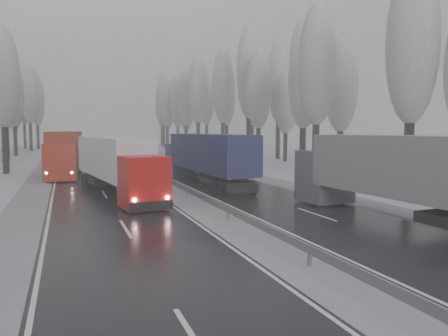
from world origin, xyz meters
TOP-DOWN VIEW (x-y plane):
  - ground at (0.00, 0.00)m, footprint 260.00×260.00m
  - carriageway_right at (5.25, 30.00)m, footprint 7.50×200.00m
  - carriageway_left at (-5.25, 30.00)m, footprint 7.50×200.00m
  - median_slush at (0.00, 30.00)m, footprint 3.00×200.00m
  - shoulder_right at (10.20, 30.00)m, footprint 2.40×200.00m
  - shoulder_left at (-10.20, 30.00)m, footprint 2.40×200.00m
  - median_guardrail at (0.00, 29.99)m, footprint 0.12×200.00m
  - tree_16 at (15.04, 15.67)m, footprint 3.60×3.60m
  - tree_18 at (14.51, 27.03)m, footprint 3.60×3.60m
  - tree_19 at (20.02, 31.03)m, footprint 3.60×3.60m
  - tree_20 at (17.90, 35.17)m, footprint 3.60×3.60m
  - tree_21 at (20.12, 39.17)m, footprint 3.60×3.60m
  - tree_22 at (17.02, 45.60)m, footprint 3.60×3.60m
  - tree_23 at (23.31, 49.60)m, footprint 3.60×3.60m
  - tree_24 at (17.90, 51.02)m, footprint 3.60×3.60m
  - tree_25 at (24.81, 55.02)m, footprint 3.60×3.60m
  - tree_26 at (17.56, 61.27)m, footprint 3.60×3.60m
  - tree_27 at (24.72, 65.27)m, footprint 3.60×3.60m
  - tree_28 at (16.34, 71.95)m, footprint 3.60×3.60m
  - tree_29 at (23.71, 75.95)m, footprint 3.60×3.60m
  - tree_30 at (16.56, 81.70)m, footprint 3.60×3.60m
  - tree_31 at (22.48, 85.70)m, footprint 3.60×3.60m
  - tree_32 at (16.63, 89.21)m, footprint 3.60×3.60m
  - tree_33 at (19.77, 93.21)m, footprint 3.60×3.60m
  - tree_34 at (15.73, 96.32)m, footprint 3.60×3.60m
  - tree_35 at (24.94, 100.32)m, footprint 3.60×3.60m
  - tree_36 at (17.04, 106.16)m, footprint 3.60×3.60m
  - tree_37 at (24.02, 110.16)m, footprint 3.60×3.60m
  - tree_38 at (18.73, 116.73)m, footprint 3.60×3.60m
  - tree_39 at (21.55, 120.73)m, footprint 3.60×3.60m
  - tree_62 at (-13.94, 43.73)m, footprint 3.60×3.60m
  - tree_68 at (-16.58, 69.11)m, footprint 3.60×3.60m
  - tree_70 at (-16.33, 79.19)m, footprint 3.60×3.60m
  - tree_72 at (-18.93, 88.54)m, footprint 3.60×3.60m
  - tree_74 at (-15.07, 99.33)m, footprint 3.60×3.60m
  - tree_76 at (-14.05, 108.72)m, footprint 3.60×3.60m
  - tree_77 at (-19.66, 112.72)m, footprint 3.60×3.60m
  - tree_78 at (-17.56, 115.31)m, footprint 3.60×3.60m
  - tree_79 at (-20.33, 119.31)m, footprint 3.60×3.60m
  - truck_grey_tarp at (8.13, 8.41)m, footprint 3.65×17.50m
  - truck_blue_box at (3.37, 26.65)m, footprint 3.45×17.20m
  - truck_cream_box at (4.96, 34.41)m, footprint 2.36×14.65m
  - box_truck_distant at (2.58, 90.19)m, footprint 2.79×7.90m
  - truck_red_white at (-4.45, 23.42)m, footprint 4.71×16.43m
  - truck_red_red at (-7.84, 40.42)m, footprint 4.05×17.99m

SIDE VIEW (x-z plane):
  - ground at x=0.00m, z-range 0.00..0.00m
  - carriageway_right at x=5.25m, z-range 0.00..0.03m
  - carriageway_left at x=-5.25m, z-range 0.00..0.03m
  - median_slush at x=0.00m, z-range 0.00..0.04m
  - shoulder_right at x=10.20m, z-range 0.00..0.04m
  - shoulder_left at x=-10.20m, z-range 0.00..0.04m
  - median_guardrail at x=0.00m, z-range 0.22..0.98m
  - box_truck_distant at x=2.58m, z-range 0.03..2.93m
  - truck_cream_box at x=4.96m, z-range 0.31..4.06m
  - truck_red_white at x=-4.45m, z-range 0.35..4.53m
  - truck_blue_box at x=3.37m, z-range 0.37..4.75m
  - truck_grey_tarp at x=8.13m, z-range 0.37..4.83m
  - truck_red_red at x=-7.84m, z-range 0.38..4.96m
  - tree_23 at x=23.31m, z-range 1.99..15.54m
  - tree_77 at x=-19.66m, z-range 2.10..16.42m
  - tree_33 at x=19.77m, z-range 2.10..16.42m
  - tree_19 at x=20.02m, z-range 2.13..16.70m
  - tree_72 at x=-18.93m, z-range 2.21..17.31m
  - tree_20 at x=17.90m, z-range 2.29..18.00m
  - tree_22 at x=17.02m, z-range 2.31..18.17m
  - tree_62 at x=-13.94m, z-range 2.34..18.38m
  - tree_39 at x=21.55m, z-range 2.36..18.54m
  - tree_37 at x=24.02m, z-range 2.38..18.75m
  - tree_16 at x=15.04m, z-range 2.40..18.93m
  - tree_18 at x=14.51m, z-range 2.41..18.99m
  - tree_68 at x=-16.58m, z-range 2.42..19.07m
  - tree_79 at x=-20.33m, z-range 2.48..19.54m
  - tree_70 at x=-16.33m, z-range 2.48..19.57m
  - tree_32 at x=16.63m, z-range 2.51..19.85m
  - tree_27 at x=24.72m, z-range 2.55..20.17m
  - tree_34 at x=15.73m, z-range 2.55..20.19m
  - tree_30 at x=16.56m, z-range 2.59..20.45m
  - tree_38 at x=18.73m, z-range 2.60..20.58m
  - tree_29 at x=23.71m, z-range 2.62..20.73m
  - tree_35 at x=24.94m, z-range 2.64..20.89m
  - tree_76 at x=-14.05m, z-range 2.68..21.23m
  - tree_31 at x=22.48m, z-range 2.68..21.26m
  - tree_21 at x=20.12m, z-range 2.69..21.31m
  - tree_26 at x=17.56m, z-range 2.71..21.49m
  - tree_25 at x=24.81m, z-range 2.80..22.24m
  - tree_78 at x=-17.56m, z-range 2.81..22.37m
  - tree_28 at x=16.34m, z-range 2.82..22.45m
  - tree_74 at x=-15.07m, z-range 2.83..22.52m
  - tree_36 at x=17.04m, z-range 2.91..23.13m
  - tree_24 at x=17.90m, z-range 2.94..23.43m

